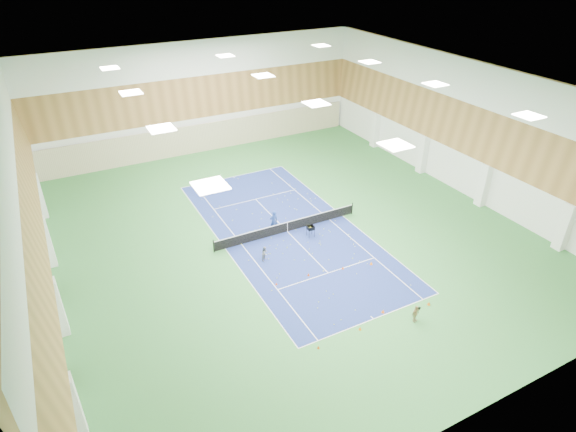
{
  "coord_description": "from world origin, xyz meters",
  "views": [
    {
      "loc": [
        -15.61,
        -29.91,
        21.17
      ],
      "look_at": [
        -0.35,
        -0.78,
        2.0
      ],
      "focal_mm": 30.0,
      "sensor_mm": 36.0,
      "label": 1
    }
  ],
  "objects_px": {
    "tennis_net": "(287,226)",
    "child_court": "(265,253)",
    "coach": "(274,221)",
    "child_apron": "(415,314)",
    "ball_cart": "(311,231)"
  },
  "relations": [
    {
      "from": "tennis_net",
      "to": "child_court",
      "type": "bearing_deg",
      "value": -140.43
    },
    {
      "from": "coach",
      "to": "child_apron",
      "type": "relative_size",
      "value": 1.58
    },
    {
      "from": "coach",
      "to": "child_court",
      "type": "height_order",
      "value": "coach"
    },
    {
      "from": "tennis_net",
      "to": "ball_cart",
      "type": "xyz_separation_m",
      "value": [
        1.34,
        -1.49,
        -0.06
      ]
    },
    {
      "from": "ball_cart",
      "to": "child_apron",
      "type": "bearing_deg",
      "value": -82.7
    },
    {
      "from": "tennis_net",
      "to": "child_court",
      "type": "distance_m",
      "value": 4.34
    },
    {
      "from": "child_apron",
      "to": "ball_cart",
      "type": "relative_size",
      "value": 1.24
    },
    {
      "from": "child_court",
      "to": "ball_cart",
      "type": "distance_m",
      "value": 4.86
    },
    {
      "from": "tennis_net",
      "to": "child_apron",
      "type": "height_order",
      "value": "child_apron"
    },
    {
      "from": "tennis_net",
      "to": "coach",
      "type": "distance_m",
      "value": 1.19
    },
    {
      "from": "coach",
      "to": "child_apron",
      "type": "bearing_deg",
      "value": 99.2
    },
    {
      "from": "child_court",
      "to": "coach",
      "type": "bearing_deg",
      "value": 16.83
    },
    {
      "from": "tennis_net",
      "to": "coach",
      "type": "relative_size",
      "value": 6.63
    },
    {
      "from": "ball_cart",
      "to": "coach",
      "type": "bearing_deg",
      "value": 140.68
    },
    {
      "from": "child_court",
      "to": "child_apron",
      "type": "height_order",
      "value": "child_apron"
    }
  ]
}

